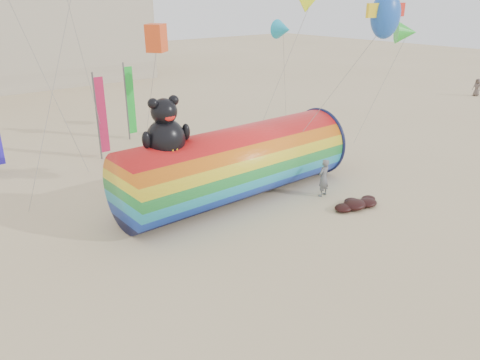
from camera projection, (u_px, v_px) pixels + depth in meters
ground at (255, 251)px, 18.17m from camera, size 160.00×160.00×0.00m
windsock_assembly at (236, 162)px, 22.41m from camera, size 12.04×3.67×5.55m
kite_handler at (324, 178)px, 22.86m from camera, size 0.74×0.53×1.89m
fabric_bundle at (357, 204)px, 21.89m from camera, size 2.62×1.35×0.41m
festival_banners at (79, 113)px, 28.14m from camera, size 9.47×2.80×5.20m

